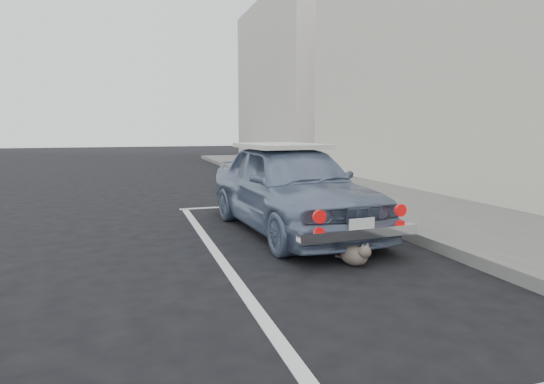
% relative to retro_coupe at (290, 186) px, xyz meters
% --- Properties ---
extents(ground, '(80.00, 80.00, 0.00)m').
position_rel_retro_coupe_xyz_m(ground, '(-0.45, -4.11, -0.70)').
color(ground, black).
rests_on(ground, ground).
extents(sidewalk, '(2.80, 40.00, 0.15)m').
position_rel_retro_coupe_xyz_m(sidewalk, '(2.75, -2.11, -0.62)').
color(sidewalk, '#62625D').
rests_on(sidewalk, ground).
extents(building_far, '(3.50, 10.00, 8.00)m').
position_rel_retro_coupe_xyz_m(building_far, '(5.90, 15.89, 3.30)').
color(building_far, beige).
rests_on(building_far, ground).
extents(pline_front, '(3.00, 0.12, 0.01)m').
position_rel_retro_coupe_xyz_m(pline_front, '(0.05, 2.39, -0.69)').
color(pline_front, silver).
rests_on(pline_front, ground).
extents(pline_side, '(0.12, 7.00, 0.01)m').
position_rel_retro_coupe_xyz_m(pline_side, '(-1.35, -1.11, -0.69)').
color(pline_side, silver).
rests_on(pline_side, ground).
extents(retro_coupe, '(1.91, 4.17, 1.38)m').
position_rel_retro_coupe_xyz_m(retro_coupe, '(0.00, 0.00, 0.00)').
color(retro_coupe, slate).
rests_on(retro_coupe, ground).
extents(cat, '(0.35, 0.54, 0.30)m').
position_rel_retro_coupe_xyz_m(cat, '(0.09, -1.97, -0.56)').
color(cat, '#746958').
rests_on(cat, ground).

